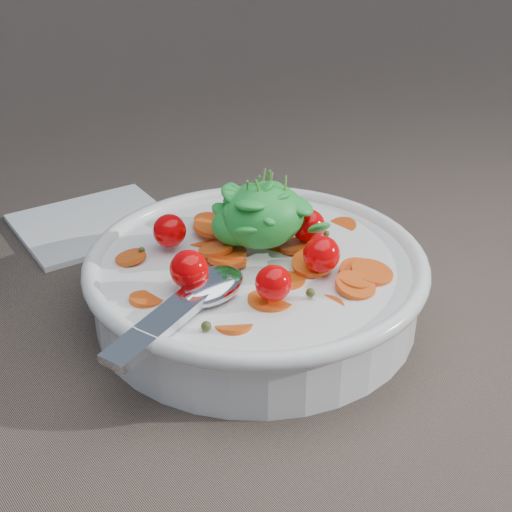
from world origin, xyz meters
TOP-DOWN VIEW (x-y plane):
  - ground at (0.00, 0.00)m, footprint 6.00×6.00m
  - bowl at (0.02, 0.00)m, footprint 0.31×0.29m
  - napkin at (-0.02, 0.24)m, footprint 0.17×0.15m

SIDE VIEW (x-z plane):
  - ground at x=0.00m, z-range 0.00..0.00m
  - napkin at x=-0.02m, z-range 0.00..0.01m
  - bowl at x=0.02m, z-range -0.03..0.10m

